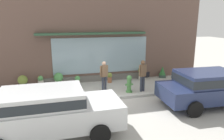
{
  "coord_description": "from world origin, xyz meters",
  "views": [
    {
      "loc": [
        -2.04,
        -9.35,
        3.69
      ],
      "look_at": [
        0.72,
        1.2,
        1.07
      ],
      "focal_mm": 34.14,
      "sensor_mm": 36.0,
      "label": 1
    }
  ],
  "objects_px": {
    "potted_plant_corner_tall": "(23,82)",
    "potted_plant_window_left": "(110,77)",
    "parked_car_silver": "(47,110)",
    "potted_plant_window_right": "(59,79)",
    "pedestrian_passerby": "(104,74)",
    "fire_hydrant": "(129,83)",
    "potted_plant_window_center": "(142,73)",
    "pedestrian_with_handbag": "(143,74)",
    "potted_plant_low_front": "(41,81)",
    "parked_car_navy": "(210,86)",
    "potted_plant_by_entrance": "(162,72)",
    "potted_plant_trailing_edge": "(78,80)"
  },
  "relations": [
    {
      "from": "parked_car_navy",
      "to": "potted_plant_window_right",
      "type": "bearing_deg",
      "value": 146.2
    },
    {
      "from": "parked_car_silver",
      "to": "potted_plant_window_right",
      "type": "relative_size",
      "value": 6.26
    },
    {
      "from": "potted_plant_window_left",
      "to": "fire_hydrant",
      "type": "bearing_deg",
      "value": -73.83
    },
    {
      "from": "potted_plant_trailing_edge",
      "to": "pedestrian_with_handbag",
      "type": "bearing_deg",
      "value": -31.87
    },
    {
      "from": "parked_car_navy",
      "to": "potted_plant_window_right",
      "type": "distance_m",
      "value": 7.83
    },
    {
      "from": "pedestrian_with_handbag",
      "to": "parked_car_navy",
      "type": "height_order",
      "value": "pedestrian_with_handbag"
    },
    {
      "from": "potted_plant_corner_tall",
      "to": "potted_plant_window_left",
      "type": "xyz_separation_m",
      "value": [
        4.82,
        -0.09,
        -0.06
      ]
    },
    {
      "from": "parked_car_silver",
      "to": "potted_plant_by_entrance",
      "type": "height_order",
      "value": "parked_car_silver"
    },
    {
      "from": "potted_plant_corner_tall",
      "to": "potted_plant_by_entrance",
      "type": "relative_size",
      "value": 1.01
    },
    {
      "from": "fire_hydrant",
      "to": "potted_plant_low_front",
      "type": "height_order",
      "value": "fire_hydrant"
    },
    {
      "from": "pedestrian_with_handbag",
      "to": "potted_plant_window_right",
      "type": "distance_m",
      "value": 4.78
    },
    {
      "from": "fire_hydrant",
      "to": "parked_car_navy",
      "type": "xyz_separation_m",
      "value": [
        2.82,
        -2.48,
        0.41
      ]
    },
    {
      "from": "potted_plant_by_entrance",
      "to": "potted_plant_trailing_edge",
      "type": "xyz_separation_m",
      "value": [
        -5.46,
        -0.21,
        -0.06
      ]
    },
    {
      "from": "fire_hydrant",
      "to": "potted_plant_window_center",
      "type": "relative_size",
      "value": 1.04
    },
    {
      "from": "pedestrian_passerby",
      "to": "parked_car_navy",
      "type": "distance_m",
      "value": 5.02
    },
    {
      "from": "parked_car_silver",
      "to": "potted_plant_window_left",
      "type": "xyz_separation_m",
      "value": [
        3.34,
        5.27,
        -0.57
      ]
    },
    {
      "from": "pedestrian_passerby",
      "to": "potted_plant_low_front",
      "type": "height_order",
      "value": "pedestrian_passerby"
    },
    {
      "from": "pedestrian_passerby",
      "to": "potted_plant_trailing_edge",
      "type": "height_order",
      "value": "pedestrian_passerby"
    },
    {
      "from": "potted_plant_corner_tall",
      "to": "fire_hydrant",
      "type": "bearing_deg",
      "value": -20.43
    },
    {
      "from": "pedestrian_with_handbag",
      "to": "potted_plant_window_center",
      "type": "xyz_separation_m",
      "value": [
        0.82,
        2.01,
        -0.5
      ]
    },
    {
      "from": "parked_car_navy",
      "to": "parked_car_silver",
      "type": "relative_size",
      "value": 0.99
    },
    {
      "from": "potted_plant_window_center",
      "to": "potted_plant_trailing_edge",
      "type": "xyz_separation_m",
      "value": [
        -3.99,
        -0.04,
        -0.17
      ]
    },
    {
      "from": "pedestrian_passerby",
      "to": "potted_plant_low_front",
      "type": "bearing_deg",
      "value": 130.13
    },
    {
      "from": "potted_plant_window_center",
      "to": "fire_hydrant",
      "type": "bearing_deg",
      "value": -128.13
    },
    {
      "from": "fire_hydrant",
      "to": "pedestrian_with_handbag",
      "type": "relative_size",
      "value": 0.54
    },
    {
      "from": "parked_car_navy",
      "to": "potted_plant_trailing_edge",
      "type": "height_order",
      "value": "parked_car_navy"
    },
    {
      "from": "pedestrian_with_handbag",
      "to": "potted_plant_window_left",
      "type": "distance_m",
      "value": 2.42
    },
    {
      "from": "fire_hydrant",
      "to": "potted_plant_window_center",
      "type": "distance_m",
      "value": 2.51
    },
    {
      "from": "fire_hydrant",
      "to": "potted_plant_low_front",
      "type": "bearing_deg",
      "value": 154.0
    },
    {
      "from": "potted_plant_by_entrance",
      "to": "parked_car_navy",
      "type": "bearing_deg",
      "value": -92.34
    },
    {
      "from": "parked_car_navy",
      "to": "potted_plant_by_entrance",
      "type": "relative_size",
      "value": 6.21
    },
    {
      "from": "fire_hydrant",
      "to": "potted_plant_window_left",
      "type": "distance_m",
      "value": 2.0
    },
    {
      "from": "pedestrian_with_handbag",
      "to": "potted_plant_window_left",
      "type": "xyz_separation_m",
      "value": [
        -1.29,
        1.96,
        -0.63
      ]
    },
    {
      "from": "parked_car_navy",
      "to": "parked_car_silver",
      "type": "distance_m",
      "value": 6.78
    },
    {
      "from": "potted_plant_window_center",
      "to": "pedestrian_passerby",
      "type": "bearing_deg",
      "value": -152.19
    },
    {
      "from": "pedestrian_passerby",
      "to": "potted_plant_window_left",
      "type": "xyz_separation_m",
      "value": [
        0.65,
        1.39,
        -0.59
      ]
    },
    {
      "from": "potted_plant_low_front",
      "to": "pedestrian_passerby",
      "type": "bearing_deg",
      "value": -26.89
    },
    {
      "from": "potted_plant_window_right",
      "to": "potted_plant_low_front",
      "type": "distance_m",
      "value": 0.99
    },
    {
      "from": "potted_plant_by_entrance",
      "to": "pedestrian_passerby",
      "type": "bearing_deg",
      "value": -158.97
    },
    {
      "from": "potted_plant_corner_tall",
      "to": "pedestrian_passerby",
      "type": "bearing_deg",
      "value": -19.52
    },
    {
      "from": "potted_plant_window_right",
      "to": "parked_car_navy",
      "type": "bearing_deg",
      "value": -36.0
    },
    {
      "from": "parked_car_navy",
      "to": "potted_plant_low_front",
      "type": "distance_m",
      "value": 8.68
    },
    {
      "from": "potted_plant_trailing_edge",
      "to": "potted_plant_low_front",
      "type": "bearing_deg",
      "value": 172.92
    },
    {
      "from": "potted_plant_low_front",
      "to": "parked_car_navy",
      "type": "bearing_deg",
      "value": -32.55
    },
    {
      "from": "fire_hydrant",
      "to": "potted_plant_low_front",
      "type": "distance_m",
      "value": 4.99
    },
    {
      "from": "parked_car_silver",
      "to": "potted_plant_window_right",
      "type": "bearing_deg",
      "value": 85.02
    },
    {
      "from": "potted_plant_corner_tall",
      "to": "potted_plant_window_left",
      "type": "height_order",
      "value": "potted_plant_corner_tall"
    },
    {
      "from": "fire_hydrant",
      "to": "potted_plant_window_left",
      "type": "relative_size",
      "value": 1.49
    },
    {
      "from": "parked_car_navy",
      "to": "potted_plant_low_front",
      "type": "bearing_deg",
      "value": 149.64
    },
    {
      "from": "potted_plant_corner_tall",
      "to": "parked_car_navy",
      "type": "bearing_deg",
      "value": -28.65
    }
  ]
}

